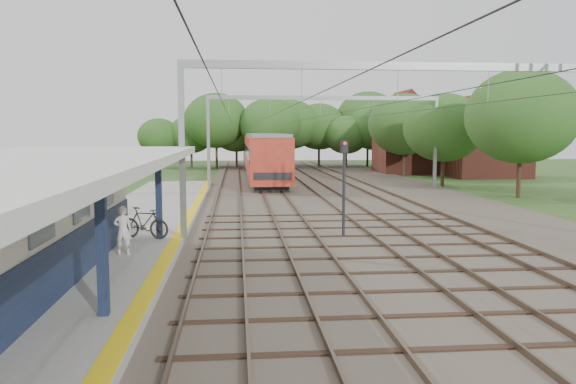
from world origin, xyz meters
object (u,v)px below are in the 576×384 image
person (123,230)px  train (260,152)px  signal_post (344,179)px  bicycle (144,223)px

person → train: train is taller
train → signal_post: bearing=-87.1°
train → signal_post: 35.96m
bicycle → train: size_ratio=0.05×
train → bicycle: bearing=-99.2°
signal_post → person: bearing=-179.3°
train → signal_post: (1.85, -35.91, 0.16)m
bicycle → signal_post: signal_post is taller
person → bicycle: bearing=-96.4°
signal_post → train: bearing=68.7°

